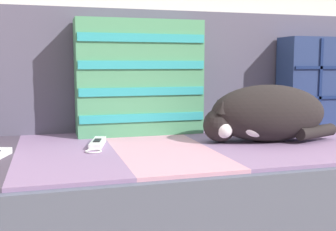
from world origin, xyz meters
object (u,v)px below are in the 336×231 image
couch (155,201)px  sleeping_cat (264,115)px  throw_pillow_quilted (323,82)px  game_remote_far (97,144)px  throw_pillow_striped (139,78)px

couch → sleeping_cat: 0.46m
throw_pillow_quilted → game_remote_far: 1.00m
couch → game_remote_far: bearing=177.6°
throw_pillow_quilted → game_remote_far: (-0.96, -0.20, -0.17)m
couch → throw_pillow_quilted: 0.89m
game_remote_far → couch: bearing=-2.4°
couch → sleeping_cat: bearing=-10.1°
sleeping_cat → game_remote_far: (-0.54, 0.07, -0.08)m
throw_pillow_striped → sleeping_cat: 0.47m
couch → sleeping_cat: (0.35, -0.06, 0.28)m
throw_pillow_striped → sleeping_cat: (0.36, -0.27, -0.12)m
game_remote_far → sleeping_cat: bearing=-7.5°
throw_pillow_quilted → game_remote_far: size_ratio=1.85×
couch → throw_pillow_quilted: throw_pillow_quilted is taller
sleeping_cat → game_remote_far: 0.55m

